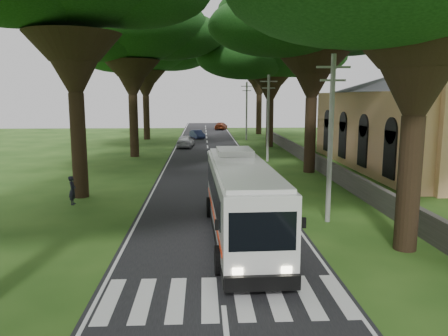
% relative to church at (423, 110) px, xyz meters
% --- Properties ---
extents(ground, '(140.00, 140.00, 0.00)m').
position_rel_church_xyz_m(ground, '(-17.86, -21.55, -4.91)').
color(ground, '#214413').
rests_on(ground, ground).
extents(road, '(8.00, 120.00, 0.04)m').
position_rel_church_xyz_m(road, '(-17.86, 3.45, -4.90)').
color(road, black).
rests_on(road, ground).
extents(crosswalk, '(8.00, 3.00, 0.01)m').
position_rel_church_xyz_m(crosswalk, '(-17.86, -23.55, -4.91)').
color(crosswalk, silver).
rests_on(crosswalk, ground).
extents(property_wall, '(0.35, 50.00, 1.20)m').
position_rel_church_xyz_m(property_wall, '(-8.86, 2.45, -4.31)').
color(property_wall, '#383533').
rests_on(property_wall, ground).
extents(church, '(14.00, 24.00, 11.60)m').
position_rel_church_xyz_m(church, '(0.00, 0.00, 0.00)').
color(church, tan).
rests_on(church, ground).
extents(pole_near, '(1.60, 0.24, 8.00)m').
position_rel_church_xyz_m(pole_near, '(-12.36, -15.55, -0.73)').
color(pole_near, gray).
rests_on(pole_near, ground).
extents(pole_mid, '(1.60, 0.24, 8.00)m').
position_rel_church_xyz_m(pole_mid, '(-12.36, 4.45, -0.73)').
color(pole_mid, gray).
rests_on(pole_mid, ground).
extents(pole_far, '(1.60, 0.24, 8.00)m').
position_rel_church_xyz_m(pole_far, '(-12.36, 24.45, -0.73)').
color(pole_far, gray).
rests_on(pole_far, ground).
extents(tree_l_midb, '(15.33, 15.33, 15.93)m').
position_rel_church_xyz_m(tree_l_midb, '(-25.36, 8.45, 7.65)').
color(tree_l_midb, black).
rests_on(tree_l_midb, ground).
extents(tree_l_far, '(15.38, 15.38, 15.85)m').
position_rel_church_xyz_m(tree_l_far, '(-26.36, 26.45, 7.57)').
color(tree_l_far, black).
rests_on(tree_l_far, ground).
extents(tree_r_mida, '(14.86, 14.86, 15.38)m').
position_rel_church_xyz_m(tree_r_mida, '(-9.86, -1.55, 7.20)').
color(tree_r_mida, black).
rests_on(tree_r_mida, ground).
extents(tree_r_midb, '(15.82, 15.82, 14.76)m').
position_rel_church_xyz_m(tree_r_midb, '(-10.36, 16.45, 6.41)').
color(tree_r_midb, black).
rests_on(tree_r_midb, ground).
extents(tree_r_far, '(13.23, 13.23, 15.66)m').
position_rel_church_xyz_m(tree_r_far, '(-9.36, 34.45, 7.74)').
color(tree_r_far, black).
rests_on(tree_r_far, ground).
extents(coach_bus, '(2.89, 11.27, 3.30)m').
position_rel_church_xyz_m(coach_bus, '(-16.84, -17.90, -3.13)').
color(coach_bus, silver).
rests_on(coach_bus, ground).
extents(distant_car_a, '(2.19, 4.57, 1.51)m').
position_rel_church_xyz_m(distant_car_a, '(-20.49, 15.92, -4.13)').
color(distant_car_a, '#A4A4A9').
rests_on(distant_car_a, road).
extents(distant_car_b, '(2.42, 3.85, 1.20)m').
position_rel_church_xyz_m(distant_car_b, '(-19.24, 27.01, -4.28)').
color(distant_car_b, navy).
rests_on(distant_car_b, road).
extents(distant_car_c, '(2.73, 4.76, 1.30)m').
position_rel_church_xyz_m(distant_car_c, '(-15.08, 44.04, -4.23)').
color(distant_car_c, maroon).
rests_on(distant_car_c, road).
extents(pedestrian, '(0.43, 0.62, 1.64)m').
position_rel_church_xyz_m(pedestrian, '(-25.82, -11.46, -4.09)').
color(pedestrian, black).
rests_on(pedestrian, ground).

